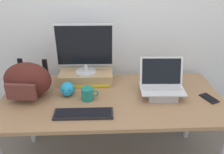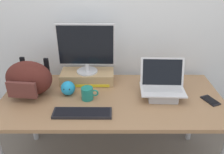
{
  "view_description": "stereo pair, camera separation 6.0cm",
  "coord_description": "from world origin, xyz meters",
  "px_view_note": "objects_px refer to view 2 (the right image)",
  "views": [
    {
      "loc": [
        -0.06,
        -1.52,
        1.71
      ],
      "look_at": [
        0.0,
        0.0,
        0.91
      ],
      "focal_mm": 36.39,
      "sensor_mm": 36.0,
      "label": 1
    },
    {
      "loc": [
        -0.0,
        -1.52,
        1.71
      ],
      "look_at": [
        0.0,
        0.0,
        0.91
      ],
      "focal_mm": 36.39,
      "sensor_mm": 36.0,
      "label": 2
    }
  ],
  "objects_px": {
    "plush_toy": "(68,88)",
    "cell_phone": "(210,100)",
    "open_laptop": "(162,89)",
    "coffee_mug": "(88,93)",
    "desktop_monitor": "(86,48)",
    "external_keyboard": "(82,113)",
    "messenger_backpack": "(29,79)",
    "toner_box_yellow": "(87,77)"
  },
  "relations": [
    {
      "from": "messenger_backpack",
      "to": "external_keyboard",
      "type": "bearing_deg",
      "value": -25.42
    },
    {
      "from": "desktop_monitor",
      "to": "messenger_backpack",
      "type": "height_order",
      "value": "desktop_monitor"
    },
    {
      "from": "toner_box_yellow",
      "to": "messenger_backpack",
      "type": "relative_size",
      "value": 1.17
    },
    {
      "from": "toner_box_yellow",
      "to": "desktop_monitor",
      "type": "relative_size",
      "value": 0.96
    },
    {
      "from": "toner_box_yellow",
      "to": "open_laptop",
      "type": "height_order",
      "value": "open_laptop"
    },
    {
      "from": "plush_toy",
      "to": "cell_phone",
      "type": "bearing_deg",
      "value": -5.13
    },
    {
      "from": "open_laptop",
      "to": "plush_toy",
      "type": "xyz_separation_m",
      "value": [
        -0.75,
        0.03,
        -0.01
      ]
    },
    {
      "from": "desktop_monitor",
      "to": "plush_toy",
      "type": "bearing_deg",
      "value": -121.44
    },
    {
      "from": "desktop_monitor",
      "to": "external_keyboard",
      "type": "relative_size",
      "value": 1.16
    },
    {
      "from": "external_keyboard",
      "to": "desktop_monitor",
      "type": "bearing_deg",
      "value": 91.28
    },
    {
      "from": "coffee_mug",
      "to": "plush_toy",
      "type": "xyz_separation_m",
      "value": [
        -0.16,
        0.07,
        0.01
      ]
    },
    {
      "from": "messenger_backpack",
      "to": "cell_phone",
      "type": "xyz_separation_m",
      "value": [
        1.41,
        -0.11,
        -0.13
      ]
    },
    {
      "from": "desktop_monitor",
      "to": "coffee_mug",
      "type": "bearing_deg",
      "value": -83.4
    },
    {
      "from": "toner_box_yellow",
      "to": "messenger_backpack",
      "type": "xyz_separation_m",
      "value": [
        -0.44,
        -0.2,
        0.09
      ]
    },
    {
      "from": "messenger_backpack",
      "to": "coffee_mug",
      "type": "bearing_deg",
      "value": -3.14
    },
    {
      "from": "open_laptop",
      "to": "coffee_mug",
      "type": "xyz_separation_m",
      "value": [
        -0.58,
        -0.04,
        -0.01
      ]
    },
    {
      "from": "toner_box_yellow",
      "to": "messenger_backpack",
      "type": "height_order",
      "value": "messenger_backpack"
    },
    {
      "from": "open_laptop",
      "to": "plush_toy",
      "type": "bearing_deg",
      "value": 179.92
    },
    {
      "from": "toner_box_yellow",
      "to": "external_keyboard",
      "type": "height_order",
      "value": "toner_box_yellow"
    },
    {
      "from": "messenger_backpack",
      "to": "cell_phone",
      "type": "relative_size",
      "value": 2.47
    },
    {
      "from": "external_keyboard",
      "to": "messenger_backpack",
      "type": "relative_size",
      "value": 1.05
    },
    {
      "from": "messenger_backpack",
      "to": "toner_box_yellow",
      "type": "bearing_deg",
      "value": 31.6
    },
    {
      "from": "external_keyboard",
      "to": "plush_toy",
      "type": "bearing_deg",
      "value": 118.56
    },
    {
      "from": "desktop_monitor",
      "to": "external_keyboard",
      "type": "bearing_deg",
      "value": -88.04
    },
    {
      "from": "open_laptop",
      "to": "coffee_mug",
      "type": "height_order",
      "value": "open_laptop"
    },
    {
      "from": "messenger_backpack",
      "to": "plush_toy",
      "type": "relative_size",
      "value": 3.45
    },
    {
      "from": "toner_box_yellow",
      "to": "coffee_mug",
      "type": "xyz_separation_m",
      "value": [
        0.03,
        -0.28,
        0.0
      ]
    },
    {
      "from": "external_keyboard",
      "to": "plush_toy",
      "type": "distance_m",
      "value": 0.31
    },
    {
      "from": "external_keyboard",
      "to": "cell_phone",
      "type": "xyz_separation_m",
      "value": [
        0.97,
        0.17,
        -0.01
      ]
    },
    {
      "from": "open_laptop",
      "to": "external_keyboard",
      "type": "distance_m",
      "value": 0.65
    },
    {
      "from": "open_laptop",
      "to": "plush_toy",
      "type": "distance_m",
      "value": 0.75
    },
    {
      "from": "desktop_monitor",
      "to": "messenger_backpack",
      "type": "bearing_deg",
      "value": -153.93
    },
    {
      "from": "messenger_backpack",
      "to": "coffee_mug",
      "type": "height_order",
      "value": "messenger_backpack"
    },
    {
      "from": "open_laptop",
      "to": "coffee_mug",
      "type": "bearing_deg",
      "value": -173.88
    },
    {
      "from": "desktop_monitor",
      "to": "external_keyboard",
      "type": "height_order",
      "value": "desktop_monitor"
    },
    {
      "from": "desktop_monitor",
      "to": "messenger_backpack",
      "type": "relative_size",
      "value": 1.22
    },
    {
      "from": "plush_toy",
      "to": "messenger_backpack",
      "type": "bearing_deg",
      "value": 178.27
    },
    {
      "from": "cell_phone",
      "to": "desktop_monitor",
      "type": "bearing_deg",
      "value": 139.71
    },
    {
      "from": "open_laptop",
      "to": "external_keyboard",
      "type": "height_order",
      "value": "open_laptop"
    },
    {
      "from": "toner_box_yellow",
      "to": "plush_toy",
      "type": "distance_m",
      "value": 0.25
    },
    {
      "from": "coffee_mug",
      "to": "cell_phone",
      "type": "relative_size",
      "value": 0.84
    },
    {
      "from": "coffee_mug",
      "to": "cell_phone",
      "type": "height_order",
      "value": "coffee_mug"
    }
  ]
}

